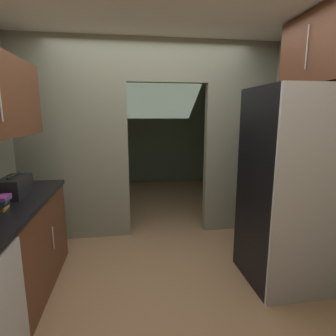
# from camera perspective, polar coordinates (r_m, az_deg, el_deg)

# --- Properties ---
(ground) EXTENTS (20.00, 20.00, 0.00)m
(ground) POSITION_cam_1_polar(r_m,az_deg,el_deg) (2.77, -0.55, -24.75)
(ground) COLOR #93704C
(kitchen_overhead_slab) EXTENTS (3.75, 6.72, 0.06)m
(kitchen_overhead_slab) POSITION_cam_1_polar(r_m,az_deg,el_deg) (2.82, -2.00, 31.03)
(kitchen_overhead_slab) COLOR silver
(kitchen_partition) EXTENTS (3.35, 0.12, 2.55)m
(kitchen_partition) POSITION_cam_1_polar(r_m,az_deg,el_deg) (3.60, -4.75, 6.94)
(kitchen_partition) COLOR gray
(kitchen_partition) RESTS_ON ground
(adjoining_room_shell) EXTENTS (3.35, 3.06, 2.55)m
(adjoining_room_shell) POSITION_cam_1_polar(r_m,az_deg,el_deg) (5.64, -5.39, 7.56)
(adjoining_room_shell) COLOR slate
(adjoining_room_shell) RESTS_ON ground
(refrigerator) EXTENTS (0.84, 0.77, 1.87)m
(refrigerator) POSITION_cam_1_polar(r_m,az_deg,el_deg) (2.86, 24.94, -3.92)
(refrigerator) COLOR black
(refrigerator) RESTS_ON ground
(dishwasher) EXTENTS (0.02, 0.56, 0.84)m
(dishwasher) POSITION_cam_1_polar(r_m,az_deg,el_deg) (2.05, -30.78, -26.45)
(dishwasher) COLOR #B7BABC
(dishwasher) RESTS_ON ground
(upper_cabinet_fridgeside) EXTENTS (0.36, 0.92, 0.64)m
(upper_cabinet_fridgeside) POSITION_cam_1_polar(r_m,az_deg,el_deg) (3.05, 30.06, 20.89)
(upper_cabinet_fridgeside) COLOR brown
(boombox) EXTENTS (0.20, 0.38, 0.20)m
(boombox) POSITION_cam_1_polar(r_m,az_deg,el_deg) (2.81, -29.45, -3.40)
(boombox) COLOR black
(boombox) RESTS_ON lower_cabinet_run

